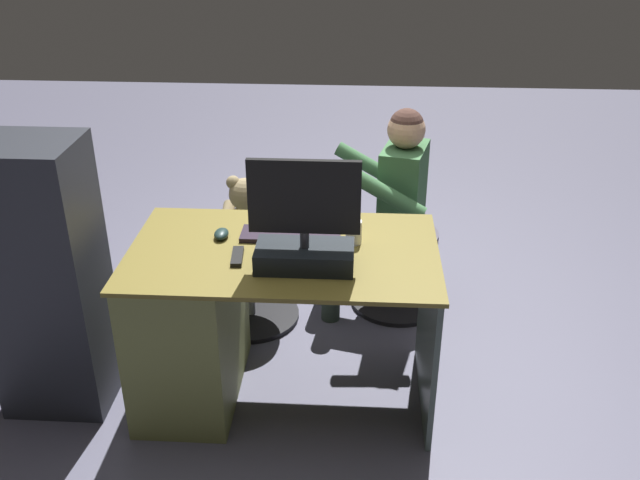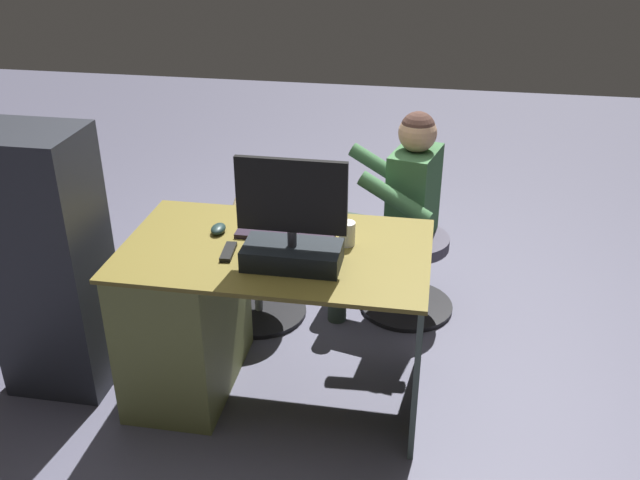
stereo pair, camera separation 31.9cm
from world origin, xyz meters
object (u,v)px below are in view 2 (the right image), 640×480
teddy_bear (255,211)px  visitor_chair (409,268)px  monitor (292,235)px  person (396,200)px  office_chair_teddy (257,272)px  cup (347,234)px  tv_remote (228,252)px  keyboard (286,233)px  desk (203,311)px  computer_mouse (218,229)px

teddy_bear → visitor_chair: bearing=-167.2°
monitor → visitor_chair: size_ratio=0.88×
person → office_chair_teddy: bearing=13.7°
cup → teddy_bear: size_ratio=0.27×
cup → tv_remote: size_ratio=0.68×
tv_remote → person: bearing=-130.7°
tv_remote → visitor_chair: 1.23m
keyboard → office_chair_teddy: size_ratio=0.83×
tv_remote → keyboard: bearing=-139.0°
desk → keyboard: (-0.36, -0.12, 0.36)m
keyboard → tv_remote: (0.19, 0.20, -0.00)m
monitor → cup: bearing=-132.3°
visitor_chair → computer_mouse: bearing=41.3°
tv_remote → cup: bearing=-165.5°
computer_mouse → visitor_chair: (-0.80, -0.70, -0.51)m
computer_mouse → visitor_chair: 1.18m
tv_remote → teddy_bear: size_ratio=0.40×
office_chair_teddy → person: 0.81m
tv_remote → teddy_bear: (0.08, -0.70, -0.14)m
keyboard → computer_mouse: 0.29m
tv_remote → computer_mouse: bearing=-66.5°
monitor → computer_mouse: monitor is taller
keyboard → office_chair_teddy: 0.74m
keyboard → office_chair_teddy: (0.27, -0.49, -0.49)m
tv_remote → office_chair_teddy: 0.85m
keyboard → computer_mouse: (0.29, 0.02, 0.01)m
computer_mouse → office_chair_teddy: size_ratio=0.19×
keyboard → cup: size_ratio=4.15×
monitor → tv_remote: (0.27, -0.04, -0.12)m
desk → cup: cup is taller
teddy_bear → computer_mouse: bearing=87.8°
office_chair_teddy → visitor_chair: 0.80m
tv_remote → visitor_chair: tv_remote is taller
visitor_chair → keyboard: bearing=53.2°
desk → person: 1.13m
desk → visitor_chair: desk is taller
keyboard → person: size_ratio=0.38×
office_chair_teddy → visitor_chair: bearing=-166.3°
monitor → office_chair_teddy: size_ratio=0.87×
monitor → office_chair_teddy: monitor is taller
monitor → office_chair_teddy: bearing=-64.4°
monitor → tv_remote: bearing=-8.8°
keyboard → desk: bearing=18.2°
teddy_bear → monitor: bearing=115.2°
office_chair_teddy → visitor_chair: (-0.78, -0.19, -0.01)m
desk → monitor: size_ratio=2.88×
keyboard → teddy_bear: (0.27, -0.50, -0.15)m
keyboard → office_chair_teddy: bearing=-60.9°
keyboard → visitor_chair: bearing=-126.8°
person → tv_remote: bearing=54.4°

